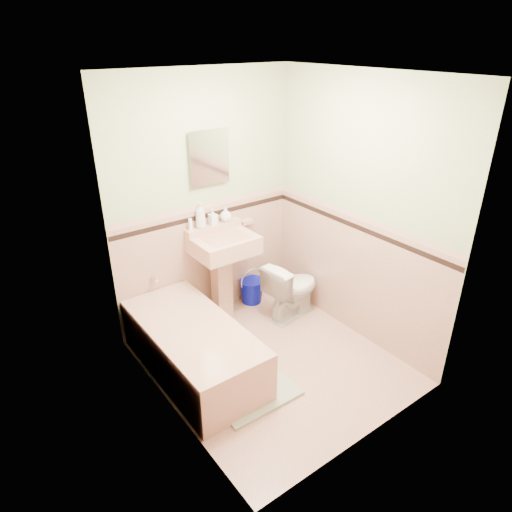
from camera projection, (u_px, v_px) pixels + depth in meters
floor at (272, 362)px, 4.23m from camera, size 2.20×2.20×0.00m
ceiling at (278, 73)px, 3.13m from camera, size 2.20×2.20×0.00m
wall_back at (205, 203)px, 4.47m from camera, size 2.50×0.00×2.50m
wall_front at (382, 296)px, 2.88m from camera, size 2.50×0.00×2.50m
wall_left at (161, 274)px, 3.14m from camera, size 0.00×2.50×2.50m
wall_right at (359, 213)px, 4.21m from camera, size 0.00×2.50×2.50m
wainscot_back at (209, 262)px, 4.75m from camera, size 2.00×0.00×2.00m
wainscot_front at (369, 375)px, 3.17m from camera, size 2.00×0.00×2.00m
wainscot_left at (170, 349)px, 3.44m from camera, size 0.00×2.20×2.20m
wainscot_right at (351, 275)px, 4.49m from camera, size 0.00×2.20×2.20m
accent_back at (206, 216)px, 4.51m from camera, size 2.00×0.00×2.00m
accent_front at (377, 312)px, 2.95m from camera, size 2.00×0.00×2.00m
accent_left at (165, 290)px, 3.21m from camera, size 0.00×2.20×2.20m
accent_right at (356, 227)px, 4.26m from camera, size 0.00×2.20×2.20m
cap_back at (206, 206)px, 4.47m from camera, size 2.00×0.00×2.00m
cap_front at (379, 299)px, 2.91m from camera, size 2.00×0.00×2.00m
cap_left at (164, 277)px, 3.17m from camera, size 0.00×2.20×2.20m
cap_right at (357, 217)px, 4.21m from camera, size 0.00×2.20×2.20m
bathtub at (194, 350)px, 4.03m from camera, size 0.70×1.50×0.45m
tub_faucet at (154, 278)px, 4.37m from camera, size 0.04×0.12×0.04m
sink at (225, 279)px, 4.66m from camera, size 0.61×0.50×0.96m
sink_faucet at (216, 233)px, 4.56m from camera, size 0.02×0.02×0.10m
medicine_cabinet at (209, 157)px, 4.28m from camera, size 0.39×0.04×0.48m
soap_dish at (246, 222)px, 4.82m from camera, size 0.13×0.08×0.04m
soap_bottle_left at (200, 215)px, 4.42m from camera, size 0.10×0.11×0.26m
soap_bottle_mid at (213, 217)px, 4.51m from camera, size 0.08×0.08×0.16m
soap_bottle_right at (226, 214)px, 4.60m from camera, size 0.15×0.15×0.15m
tube at (190, 225)px, 4.39m from camera, size 0.04×0.04×0.12m
toilet at (292, 289)px, 4.80m from camera, size 0.67×0.44×0.64m
bucket at (252, 291)px, 5.13m from camera, size 0.35×0.35×0.27m
bath_mat at (255, 394)px, 3.83m from camera, size 0.70×0.48×0.03m
shoe at (263, 396)px, 3.75m from camera, size 0.17×0.09×0.06m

